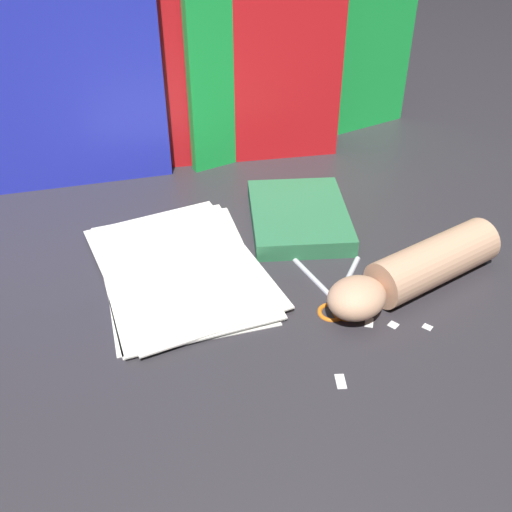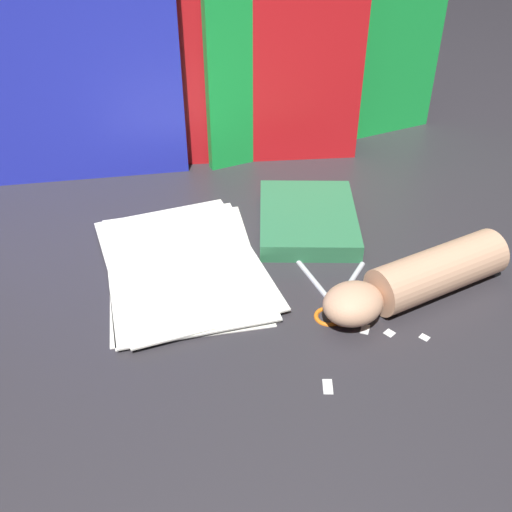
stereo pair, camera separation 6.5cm
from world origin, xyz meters
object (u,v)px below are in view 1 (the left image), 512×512
at_px(book_closed, 299,216).
at_px(hand_forearm, 416,270).
at_px(paper_stack, 180,269).
at_px(scissors, 335,296).

height_order(book_closed, hand_forearm, hand_forearm).
height_order(paper_stack, scissors, paper_stack).
height_order(book_closed, scissors, book_closed).
relative_size(book_closed, scissors, 1.54).
height_order(paper_stack, book_closed, book_closed).
distance_m(book_closed, scissors, 0.22).
relative_size(paper_stack, book_closed, 1.36).
height_order(paper_stack, hand_forearm, hand_forearm).
bearing_deg(hand_forearm, scissors, 169.06).
height_order(scissors, hand_forearm, hand_forearm).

